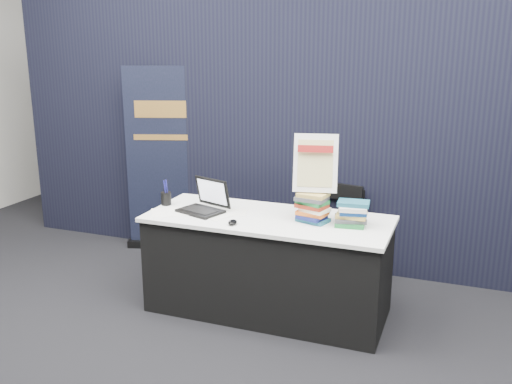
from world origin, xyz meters
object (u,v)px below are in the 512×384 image
Objects in this scene: laptop at (203,204)px; info_sign at (315,164)px; book_stack_tall at (313,207)px; stacking_chair at (339,228)px; book_stack_short at (352,213)px; pullup_banner at (164,170)px; display_table at (268,264)px.

info_sign is (0.85, 0.07, 0.36)m from laptop.
stacking_chair is (0.02, 0.82, -0.41)m from book_stack_tall.
book_stack_short is at bearing -62.26° from stacking_chair.
book_stack_tall is 0.13× the size of pullup_banner.
info_sign is 0.24× the size of pullup_banner.
display_table is 1.01× the size of pullup_banner.
display_table is 8.00× the size of book_stack_short.
book_stack_short is at bearing -43.02° from pullup_banner.
laptop reaches higher than stacking_chair.
laptop is at bearing -125.25° from stacking_chair.
info_sign reaches higher than book_stack_short.
book_stack_tall is at bearing -81.11° from stacking_chair.
pullup_banner is (-1.75, 0.92, -0.38)m from info_sign.
pullup_banner is at bearing 139.60° from info_sign.
book_stack_tall is at bearing -46.82° from pullup_banner.
laptop reaches higher than book_stack_tall.
laptop is 0.93m from info_sign.
book_stack_tall reaches higher than stacking_chair.
display_table is at bearing -178.06° from book_stack_short.
book_stack_short is at bearing 4.27° from book_stack_tall.
pullup_banner reaches higher than stacking_chair.
laptop is 1.13m from book_stack_short.
book_stack_tall is (0.85, 0.04, 0.05)m from laptop.
stacking_chair is at bearing 88.94° from book_stack_tall.
info_sign reaches higher than book_stack_tall.
stacking_chair is (0.35, 0.82, 0.07)m from display_table.
laptop is at bearing -177.47° from book_stack_tall.
pullup_banner is (-2.03, 0.93, -0.05)m from book_stack_short.
book_stack_short is at bearing 21.52° from laptop.
book_stack_tall reaches higher than book_stack_short.
pullup_banner is (-0.90, 0.98, -0.02)m from laptop.
pullup_banner reaches higher than info_sign.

